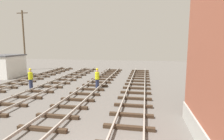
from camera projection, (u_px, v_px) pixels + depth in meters
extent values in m
cube|color=#38281C|center=(129.00, 128.00, 8.78)|extent=(2.50, 0.24, 0.18)
cube|color=#38281C|center=(131.00, 115.00, 10.34)|extent=(2.50, 0.24, 0.18)
cube|color=#38281C|center=(133.00, 106.00, 11.90)|extent=(2.50, 0.24, 0.18)
cube|color=#38281C|center=(135.00, 98.00, 13.46)|extent=(2.50, 0.24, 0.18)
cube|color=#38281C|center=(136.00, 93.00, 15.02)|extent=(2.50, 0.24, 0.18)
cube|color=#38281C|center=(137.00, 88.00, 16.58)|extent=(2.50, 0.24, 0.18)
cube|color=#38281C|center=(137.00, 84.00, 18.14)|extent=(2.50, 0.24, 0.18)
cube|color=#38281C|center=(138.00, 81.00, 19.70)|extent=(2.50, 0.24, 0.18)
cube|color=#38281C|center=(139.00, 78.00, 21.27)|extent=(2.50, 0.24, 0.18)
cube|color=#38281C|center=(139.00, 76.00, 22.83)|extent=(2.50, 0.24, 0.18)
cube|color=#38281C|center=(140.00, 74.00, 24.39)|extent=(2.50, 0.24, 0.18)
cube|color=#38281C|center=(140.00, 72.00, 25.95)|extent=(2.50, 0.24, 0.18)
cube|color=#38281C|center=(140.00, 71.00, 27.51)|extent=(2.50, 0.24, 0.18)
cube|color=#38281C|center=(42.00, 129.00, 8.63)|extent=(2.50, 0.24, 0.18)
cube|color=#38281C|center=(57.00, 116.00, 10.14)|extent=(2.50, 0.24, 0.18)
cube|color=#38281C|center=(69.00, 107.00, 11.65)|extent=(2.50, 0.24, 0.18)
cube|color=#38281C|center=(78.00, 100.00, 13.16)|extent=(2.50, 0.24, 0.18)
cube|color=#38281C|center=(85.00, 94.00, 14.67)|extent=(2.50, 0.24, 0.18)
cube|color=#38281C|center=(90.00, 89.00, 16.18)|extent=(2.50, 0.24, 0.18)
cube|color=#38281C|center=(95.00, 85.00, 17.69)|extent=(2.50, 0.24, 0.18)
cube|color=#38281C|center=(99.00, 82.00, 19.20)|extent=(2.50, 0.24, 0.18)
cube|color=#38281C|center=(102.00, 79.00, 20.70)|extent=(2.50, 0.24, 0.18)
cube|color=#38281C|center=(105.00, 77.00, 22.21)|extent=(2.50, 0.24, 0.18)
cube|color=#38281C|center=(108.00, 75.00, 23.72)|extent=(2.50, 0.24, 0.18)
cube|color=#38281C|center=(110.00, 73.00, 25.23)|extent=(2.50, 0.24, 0.18)
cube|color=#38281C|center=(112.00, 71.00, 26.74)|extent=(2.50, 0.24, 0.18)
cube|color=#38281C|center=(114.00, 70.00, 28.25)|extent=(2.50, 0.24, 0.18)
cube|color=#38281C|center=(10.00, 105.00, 12.11)|extent=(2.50, 0.24, 0.18)
cube|color=#38281C|center=(27.00, 97.00, 13.79)|extent=(2.50, 0.24, 0.18)
cube|color=#38281C|center=(39.00, 91.00, 15.47)|extent=(2.50, 0.24, 0.18)
cube|color=#38281C|center=(50.00, 87.00, 17.14)|extent=(2.50, 0.24, 0.18)
cube|color=#38281C|center=(58.00, 83.00, 18.82)|extent=(2.50, 0.24, 0.18)
cube|color=#38281C|center=(66.00, 80.00, 20.49)|extent=(2.50, 0.24, 0.18)
cube|color=#38281C|center=(72.00, 77.00, 22.17)|extent=(2.50, 0.24, 0.18)
cube|color=#38281C|center=(77.00, 75.00, 23.85)|extent=(2.50, 0.24, 0.18)
cube|color=#38281C|center=(81.00, 73.00, 25.52)|extent=(2.50, 0.24, 0.18)
cube|color=#38281C|center=(85.00, 71.00, 27.20)|extent=(2.50, 0.24, 0.18)
cube|color=#38281C|center=(89.00, 69.00, 28.88)|extent=(2.50, 0.24, 0.18)
cube|color=#38281C|center=(5.00, 87.00, 16.99)|extent=(2.50, 0.24, 0.18)
cube|color=#38281C|center=(16.00, 84.00, 18.41)|extent=(2.50, 0.24, 0.18)
cube|color=#38281C|center=(25.00, 81.00, 19.82)|extent=(2.50, 0.24, 0.18)
cube|color=#38281C|center=(33.00, 79.00, 21.23)|extent=(2.50, 0.24, 0.18)
cube|color=#38281C|center=(40.00, 76.00, 22.65)|extent=(2.50, 0.24, 0.18)
cube|color=#38281C|center=(46.00, 74.00, 24.06)|extent=(2.50, 0.24, 0.18)
cube|color=#38281C|center=(52.00, 73.00, 25.48)|extent=(2.50, 0.24, 0.18)
cube|color=#38281C|center=(57.00, 71.00, 26.89)|extent=(2.50, 0.24, 0.18)
cube|color=#38281C|center=(61.00, 70.00, 28.31)|extent=(2.50, 0.24, 0.18)
cube|color=#38281C|center=(65.00, 69.00, 29.72)|extent=(2.50, 0.24, 0.18)
cube|color=silver|center=(7.00, 66.00, 22.71)|extent=(2.80, 3.60, 2.60)
cube|color=#4C4C51|center=(6.00, 55.00, 22.52)|extent=(3.00, 3.80, 0.16)
cube|color=#23389E|center=(6.00, 66.00, 28.01)|extent=(4.20, 1.80, 0.80)
cube|color=#1E232D|center=(6.00, 61.00, 27.91)|extent=(2.31, 1.66, 0.64)
cylinder|color=black|center=(18.00, 68.00, 28.72)|extent=(0.64, 0.24, 0.64)
cylinder|color=black|center=(10.00, 70.00, 26.96)|extent=(0.64, 0.24, 0.64)
cylinder|color=black|center=(3.00, 68.00, 29.18)|extent=(0.64, 0.24, 0.64)
cylinder|color=brown|center=(24.00, 41.00, 28.23)|extent=(0.24, 0.24, 9.10)
cube|color=#4C3D2D|center=(22.00, 13.00, 27.65)|extent=(1.80, 0.12, 0.12)
cylinder|color=#262D4C|center=(97.00, 84.00, 16.89)|extent=(0.32, 0.32, 0.85)
cylinder|color=yellow|center=(97.00, 76.00, 16.79)|extent=(0.40, 0.40, 0.65)
sphere|color=tan|center=(97.00, 71.00, 16.72)|extent=(0.24, 0.24, 0.24)
sphere|color=yellow|center=(97.00, 69.00, 16.70)|extent=(0.22, 0.22, 0.22)
cylinder|color=#262D4C|center=(31.00, 84.00, 16.86)|extent=(0.32, 0.32, 0.85)
cylinder|color=yellow|center=(30.00, 76.00, 16.75)|extent=(0.40, 0.40, 0.65)
sphere|color=tan|center=(30.00, 71.00, 16.69)|extent=(0.24, 0.24, 0.24)
sphere|color=yellow|center=(30.00, 69.00, 16.67)|extent=(0.22, 0.22, 0.22)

